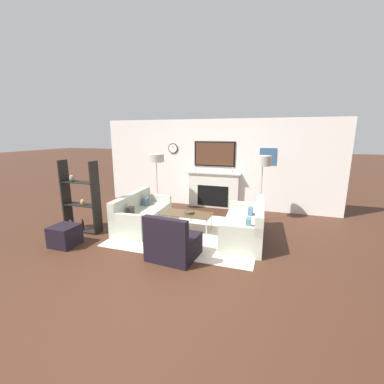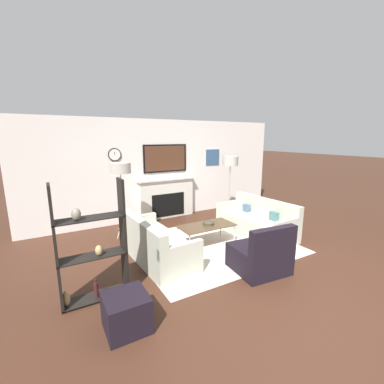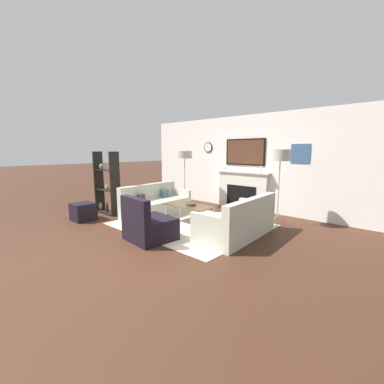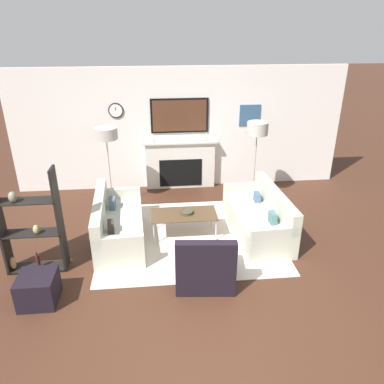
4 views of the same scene
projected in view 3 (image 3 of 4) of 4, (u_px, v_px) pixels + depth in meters
name	position (u px, v px, depth m)	size (l,w,h in m)	color
ground_plane	(109.00, 250.00, 4.45)	(60.00, 60.00, 0.00)	#3F2317
fireplace_wall	(245.00, 167.00, 7.47)	(7.35, 0.28, 2.70)	silver
area_rug	(191.00, 224.00, 5.98)	(3.15, 2.69, 0.01)	beige
couch_left	(156.00, 205.00, 6.78)	(0.90, 1.92, 0.82)	#B3B8A3
couch_right	(238.00, 223.00, 5.08)	(0.92, 1.93, 0.82)	#B3B8A3
armchair	(148.00, 226.00, 4.91)	(0.91, 0.86, 0.86)	black
coffee_table	(189.00, 206.00, 6.01)	(1.16, 0.58, 0.44)	#4C3823
decorative_bowl	(191.00, 204.00, 5.97)	(0.23, 0.23, 0.06)	#433A2D
floor_lamp_left	(185.00, 155.00, 7.69)	(0.45, 0.45, 1.70)	#9E998E
floor_lamp_right	(280.00, 156.00, 5.70)	(0.42, 0.42, 1.74)	#9E998E
shelf_unit	(106.00, 185.00, 6.97)	(0.90, 0.28, 1.68)	black
ottoman	(83.00, 212.00, 6.33)	(0.50, 0.50, 0.43)	black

